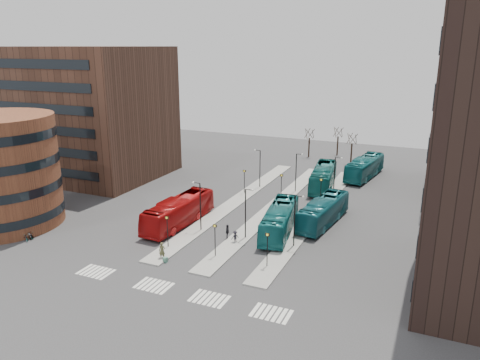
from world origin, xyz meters
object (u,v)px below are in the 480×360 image
at_px(teal_bus_c, 323,211).
at_px(bicycle_mid, 28,235).
at_px(bicycle_far, 30,235).
at_px(teal_bus_d, 365,167).
at_px(teal_bus_b, 323,177).
at_px(traveller, 162,251).
at_px(bicycle_near, 25,237).
at_px(teal_bus_a, 280,220).
at_px(commuter_a, 181,220).
at_px(red_bus, 179,211).
at_px(commuter_b, 227,232).
at_px(commuter_c, 235,237).
at_px(suitcase, 165,260).

height_order(teal_bus_c, bicycle_mid, teal_bus_c).
bearing_deg(bicycle_far, teal_bus_d, -24.67).
bearing_deg(teal_bus_b, traveller, -113.62).
height_order(bicycle_near, bicycle_mid, bicycle_mid).
xyz_separation_m(teal_bus_a, traveller, (-9.16, -12.04, -0.78)).
height_order(commuter_a, bicycle_near, commuter_a).
bearing_deg(teal_bus_a, teal_bus_c, 42.04).
distance_m(red_bus, teal_bus_c, 18.51).
relative_size(commuter_b, commuter_c, 1.21).
bearing_deg(commuter_a, red_bus, -67.21).
bearing_deg(commuter_c, commuter_b, -83.51).
distance_m(bicycle_near, bicycle_mid, 0.34).
distance_m(teal_bus_a, commuter_c, 6.30).
bearing_deg(bicycle_mid, red_bus, -49.03).
bearing_deg(teal_bus_c, commuter_a, -146.25).
height_order(teal_bus_c, commuter_b, teal_bus_c).
relative_size(teal_bus_c, teal_bus_d, 0.93).
bearing_deg(teal_bus_b, bicycle_far, -135.76).
distance_m(bicycle_mid, bicycle_far, 0.36).
bearing_deg(teal_bus_a, bicycle_mid, -161.32).
bearing_deg(commuter_b, teal_bus_a, -73.47).
distance_m(commuter_a, bicycle_far, 17.98).
height_order(teal_bus_a, commuter_c, teal_bus_a).
bearing_deg(teal_bus_d, commuter_a, -109.62).
xyz_separation_m(red_bus, teal_bus_b, (12.90, 23.26, 0.02)).
bearing_deg(bicycle_near, suitcase, -60.51).
bearing_deg(commuter_a, traveller, 84.72).
bearing_deg(bicycle_mid, teal_bus_d, -34.21).
relative_size(suitcase, traveller, 0.29).
distance_m(teal_bus_d, traveller, 44.08).
xyz_separation_m(bicycle_near, bicycle_far, (0.00, 0.68, -0.04)).
bearing_deg(commuter_c, red_bus, -69.63).
distance_m(red_bus, bicycle_far, 17.90).
bearing_deg(bicycle_far, commuter_b, -54.77).
bearing_deg(suitcase, bicycle_near, -175.39).
distance_m(suitcase, teal_bus_c, 21.77).
xyz_separation_m(teal_bus_b, bicycle_far, (-26.97, -34.24, -1.42)).
distance_m(suitcase, bicycle_near, 18.38).
height_order(teal_bus_b, bicycle_mid, teal_bus_b).
height_order(teal_bus_c, commuter_a, teal_bus_c).
height_order(red_bus, bicycle_near, red_bus).
relative_size(traveller, bicycle_mid, 1.12).
distance_m(teal_bus_a, bicycle_far, 30.03).
bearing_deg(commuter_b, bicycle_near, 91.12).
height_order(teal_bus_a, bicycle_far, teal_bus_a).
bearing_deg(commuter_b, suitcase, 134.20).
bearing_deg(teal_bus_d, bicycle_far, -118.16).
relative_size(red_bus, commuter_a, 7.75).
relative_size(teal_bus_b, bicycle_near, 7.71).
bearing_deg(traveller, commuter_b, 45.52).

